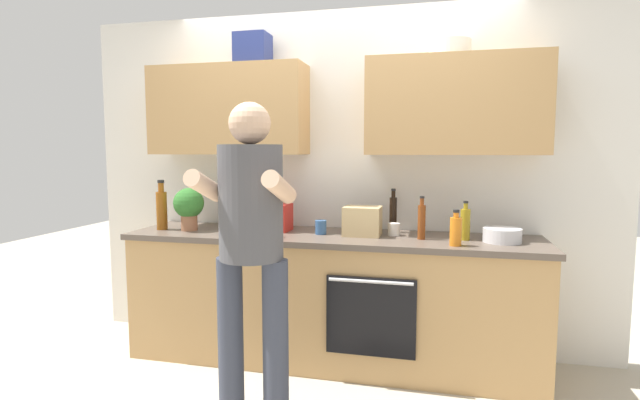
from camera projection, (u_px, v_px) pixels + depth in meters
ground_plane at (330, 360)px, 3.43m from camera, size 12.00×12.00×0.00m
back_wall_unit at (338, 148)px, 3.54m from camera, size 4.00×0.38×2.50m
counter at (330, 298)px, 3.38m from camera, size 2.84×0.67×0.90m
person_standing at (251, 236)px, 2.57m from camera, size 0.49×0.45×1.73m
bottle_soy at (393, 213)px, 3.43m from camera, size 0.05×0.05×0.31m
bottle_juice at (456, 231)px, 2.95m from camera, size 0.07×0.07×0.22m
bottle_syrup at (162, 209)px, 3.55m from camera, size 0.08×0.08×0.36m
bottle_vinegar at (422, 221)px, 3.16m from camera, size 0.05×0.05×0.28m
bottle_soda at (265, 223)px, 3.25m from camera, size 0.06×0.06×0.23m
bottle_water at (231, 222)px, 3.39m from camera, size 0.05×0.05×0.19m
bottle_oil at (465, 224)px, 3.13m from camera, size 0.06×0.06×0.25m
cup_coffee at (394, 229)px, 3.31m from camera, size 0.08×0.08×0.08m
cup_tea at (321, 227)px, 3.36m from camera, size 0.08×0.08×0.10m
mixing_bowl at (502, 235)px, 3.07m from camera, size 0.24×0.24×0.09m
knife_block at (239, 210)px, 3.65m from camera, size 0.10×0.14×0.32m
potted_herb at (189, 206)px, 3.51m from camera, size 0.22×0.22×0.31m
grocery_bag_crisps at (273, 217)px, 3.50m from camera, size 0.25×0.20×0.20m
grocery_bag_bread at (362, 221)px, 3.30m from camera, size 0.25×0.20×0.20m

